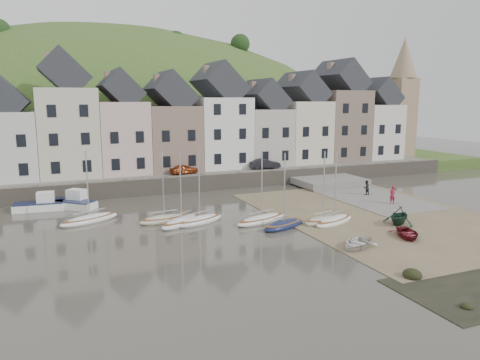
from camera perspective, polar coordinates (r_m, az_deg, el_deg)
name	(u,v)px	position (r m, az deg, el deg)	size (l,w,h in m)	color
ground	(269,229)	(36.81, 3.62, -6.12)	(160.00, 160.00, 0.00)	#444035
quay_land	(171,166)	(66.25, -8.71, 1.73)	(90.00, 30.00, 1.50)	#385421
quay_street	(194,172)	(55.16, -5.82, 0.96)	(70.00, 7.00, 0.10)	slate
seawall	(203,182)	(51.98, -4.68, -0.31)	(70.00, 1.20, 1.80)	slate
beach	(378,215)	(42.68, 17.03, -4.23)	(18.00, 26.00, 0.06)	brown
slipway	(359,194)	(51.19, 14.80, -1.74)	(8.00, 18.00, 0.12)	slate
hillside	(116,240)	(96.51, -15.41, -7.29)	(134.40, 84.00, 84.00)	#385421
townhouse_terrace	(198,123)	(58.40, -5.26, 7.18)	(61.05, 8.00, 13.93)	white
church_spire	(402,94)	(75.00, 19.74, 10.13)	(4.00, 4.00, 18.00)	#997F60
sailboat_0	(90,219)	(40.61, -18.42, -4.70)	(5.49, 3.68, 6.32)	white
sailboat_1	(181,221)	(38.12, -7.38, -5.21)	(4.76, 4.05, 6.32)	white
sailboat_2	(164,219)	(39.06, -9.53, -4.88)	(4.53, 2.05, 6.32)	beige
sailboat_3	(200,220)	(38.38, -5.10, -5.06)	(4.97, 3.21, 6.32)	white
sailboat_4	(262,219)	(38.52, 2.73, -4.97)	(5.54, 3.09, 6.32)	white
sailboat_5	(284,225)	(37.07, 5.54, -5.61)	(4.73, 3.04, 6.32)	#151E43
sailboat_6	(334,220)	(38.94, 11.78, -5.01)	(5.00, 3.24, 6.32)	white
sailboat_7	(323,220)	(38.76, 10.37, -5.02)	(3.94, 2.16, 6.32)	beige
motorboat_0	(40,204)	(46.52, -23.86, -2.79)	(4.54, 2.12, 1.70)	white
motorboat_2	(73,202)	(46.41, -20.31, -2.58)	(4.73, 4.46, 1.70)	white
rowboat_white	(357,243)	(32.94, 14.49, -7.70)	(2.27, 3.18, 0.66)	silver
rowboat_green	(399,215)	(39.77, 19.42, -4.23)	(2.50, 2.90, 1.53)	#163225
rowboat_red	(407,233)	(36.42, 20.30, -6.31)	(2.20, 3.08, 0.64)	maroon
person_red	(392,195)	(47.07, 18.64, -1.76)	(0.66, 0.43, 1.81)	maroon
person_dark	(366,188)	(50.68, 15.61, -0.92)	(0.76, 0.59, 1.57)	black
car_left	(184,169)	(53.71, -7.05, 1.36)	(1.36, 3.38, 1.15)	#933815
car_right	(265,164)	(57.39, 3.12, 2.07)	(1.39, 3.99, 1.31)	black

